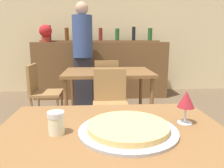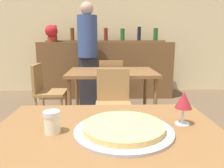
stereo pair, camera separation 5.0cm
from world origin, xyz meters
The scene contains 13 objects.
wall_back centered at (0.00, 4.02, 1.40)m, with size 8.00×0.05×2.80m.
dining_table_near centered at (0.00, 0.00, 0.67)m, with size 1.03×0.80×0.76m.
dining_table_far centered at (0.08, 2.10, 0.65)m, with size 1.20×0.84×0.72m.
bar_counter centered at (0.00, 3.51, 0.55)m, with size 2.60×0.56×1.10m.
bar_back_shelf centered at (0.03, 3.65, 1.16)m, with size 2.39×0.24×0.32m.
chair_far_side_front centered at (0.08, 1.51, 0.48)m, with size 0.40×0.40×0.82m.
chair_far_side_back centered at (0.08, 2.69, 0.48)m, with size 0.40×0.40×0.82m.
chair_far_side_left centered at (-0.85, 2.10, 0.48)m, with size 0.40×0.40×0.82m.
pizza_tray centered at (0.07, 0.00, 0.77)m, with size 0.43×0.43×0.04m.
cheese_shaker centered at (-0.24, 0.00, 0.80)m, with size 0.07×0.07×0.10m.
person_standing centered at (-0.32, 2.93, 0.96)m, with size 0.34×0.34×1.76m.
wine_glass centered at (0.36, 0.08, 0.87)m, with size 0.08×0.08×0.16m.
potted_plant centered at (-1.05, 3.46, 1.28)m, with size 0.24×0.24×0.33m.
Camera 2 is at (-0.01, -0.89, 1.15)m, focal length 35.00 mm.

